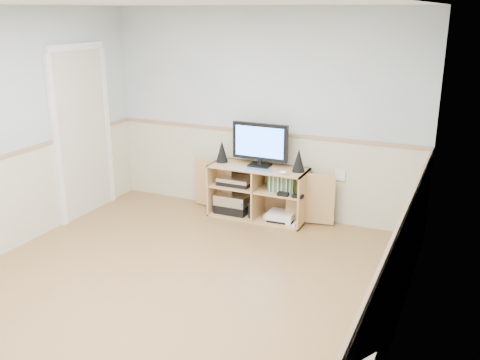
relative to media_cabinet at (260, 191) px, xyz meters
The scene contains 11 objects.
room 2.12m from the media_cabinet, 93.36° to the right, with size 4.04×4.54×2.54m.
media_cabinet is the anchor object (origin of this frame).
monitor 0.60m from the media_cabinet, 90.00° to the right, with size 0.69×0.18×0.52m.
speaker_left 0.67m from the media_cabinet, behind, with size 0.15×0.15×0.27m, color black.
speaker_right 0.67m from the media_cabinet, ahead, with size 0.15×0.15×0.27m, color black.
keyboard 0.38m from the media_cabinet, 70.84° to the right, with size 0.31×0.12×0.01m, color silver.
mouse 0.54m from the media_cabinet, 27.71° to the right, with size 0.10×0.06×0.04m, color white.
av_components 0.34m from the media_cabinet, behind, with size 0.51×0.31×0.47m.
game_consoles 0.41m from the media_cabinet, 12.23° to the right, with size 0.45×0.30×0.11m.
game_cases 0.36m from the media_cabinet, 13.05° to the right, with size 0.32×0.14×0.19m, color #3F8C3F.
wall_outlet 1.00m from the media_cabinet, 10.75° to the left, with size 0.12×0.03×0.12m, color white.
Camera 1 is at (2.40, -3.69, 2.45)m, focal length 40.00 mm.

